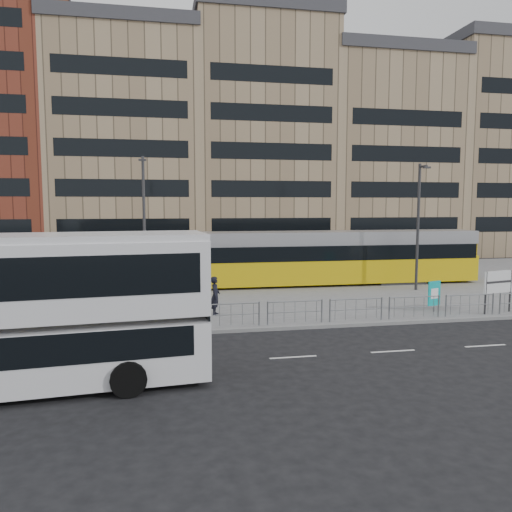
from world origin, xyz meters
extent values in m
plane|color=black|center=(0.00, 0.00, 0.00)|extent=(120.00, 120.00, 0.00)
cube|color=slate|center=(0.00, 12.00, 0.07)|extent=(64.00, 24.00, 0.15)
cube|color=gray|center=(0.00, 0.05, 0.07)|extent=(64.00, 0.25, 0.17)
cube|color=#9A8263|center=(-10.00, 34.00, 11.00)|extent=(14.00, 16.00, 22.00)
cube|color=#38383D|center=(-10.00, 34.00, 22.60)|extent=(14.40, 16.40, 1.20)
cube|color=#9A8263|center=(4.00, 34.00, 12.00)|extent=(14.00, 16.00, 24.00)
cube|color=#38383D|center=(4.00, 34.00, 24.60)|extent=(14.40, 16.40, 1.20)
cube|color=#9A8263|center=(18.00, 34.00, 10.50)|extent=(14.00, 16.00, 21.00)
cube|color=#38383D|center=(18.00, 34.00, 21.60)|extent=(14.40, 16.40, 1.20)
cube|color=#9A8263|center=(32.00, 34.00, 11.50)|extent=(14.00, 16.00, 23.00)
cube|color=#38383D|center=(32.00, 34.00, 23.60)|extent=(14.40, 16.40, 1.20)
cylinder|color=gray|center=(2.00, 0.50, 1.20)|extent=(32.00, 0.05, 0.05)
cylinder|color=gray|center=(2.00, 0.50, 0.70)|extent=(32.00, 0.04, 0.04)
cube|color=white|center=(1.00, -4.00, 0.01)|extent=(62.00, 0.12, 0.01)
cube|color=silver|center=(-11.36, -5.76, 1.14)|extent=(12.13, 3.84, 1.84)
cube|color=silver|center=(-11.36, -5.76, 3.41)|extent=(12.13, 3.84, 2.28)
cube|color=silver|center=(-11.36, -5.76, 4.61)|extent=(12.11, 3.73, 0.33)
cube|color=black|center=(-10.82, -5.71, 1.57)|extent=(9.97, 3.68, 0.92)
cube|color=black|center=(-11.36, -5.76, 3.63)|extent=(11.48, 3.82, 1.19)
cylinder|color=black|center=(-7.78, -6.82, 0.54)|extent=(1.11, 0.42, 1.08)
cylinder|color=black|center=(-8.03, -4.07, 0.54)|extent=(1.11, 0.42, 1.08)
cube|color=gold|center=(-0.32, 11.49, 1.21)|extent=(31.29, 3.24, 1.79)
cube|color=black|center=(-0.32, 11.49, 2.44)|extent=(30.84, 3.27, 1.00)
cube|color=#A3A3A8|center=(-0.32, 11.49, 3.39)|extent=(31.28, 3.00, 0.89)
cube|color=gold|center=(14.64, 11.36, 1.94)|extent=(1.36, 2.53, 2.90)
cube|color=gold|center=(-15.28, 11.62, 1.94)|extent=(1.36, 2.53, 2.90)
cylinder|color=#2D2D30|center=(-0.32, 11.49, 2.05)|extent=(2.69, 2.69, 3.35)
cube|color=#2D2D30|center=(9.73, 11.40, 0.43)|extent=(3.37, 2.84, 0.56)
cube|color=#2D2D30|center=(-10.37, 11.58, 0.43)|extent=(3.37, 2.84, 0.56)
cylinder|color=#2D2D30|center=(9.25, 0.63, 1.24)|extent=(0.09, 0.09, 2.17)
cylinder|color=#2D2D30|center=(10.92, 0.97, 1.24)|extent=(0.09, 0.09, 2.17)
cube|color=white|center=(10.09, 0.80, 1.76)|extent=(1.87, 0.46, 1.13)
cylinder|color=#2D2D30|center=(7.04, 1.66, 0.58)|extent=(0.06, 0.06, 0.86)
cube|color=#0BA6A8|center=(7.04, 1.66, 1.11)|extent=(0.83, 0.35, 1.28)
cube|color=white|center=(7.04, 1.62, 1.11)|extent=(0.51, 0.19, 0.54)
imported|color=black|center=(-4.13, 3.07, 1.12)|extent=(0.62, 0.80, 1.94)
cylinder|color=#2D2D30|center=(-6.90, 2.14, 1.65)|extent=(0.12, 0.12, 3.00)
imported|color=#2D2D30|center=(-6.90, 2.14, 2.75)|extent=(0.20, 0.23, 1.00)
cylinder|color=#2D2D30|center=(-7.75, 10.46, 4.40)|extent=(0.18, 0.18, 8.50)
cylinder|color=#2D2D30|center=(-7.75, 10.06, 8.45)|extent=(0.14, 0.90, 0.14)
cube|color=#2D2D30|center=(-7.75, 9.61, 8.35)|extent=(0.45, 0.20, 0.12)
cylinder|color=#2D2D30|center=(9.52, 8.03, 4.21)|extent=(0.18, 0.18, 8.11)
cylinder|color=#2D2D30|center=(9.52, 7.63, 8.06)|extent=(0.14, 0.90, 0.14)
cube|color=#2D2D30|center=(9.52, 7.18, 7.96)|extent=(0.45, 0.20, 0.12)
camera|label=1|loc=(-6.77, -21.49, 5.64)|focal=35.00mm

